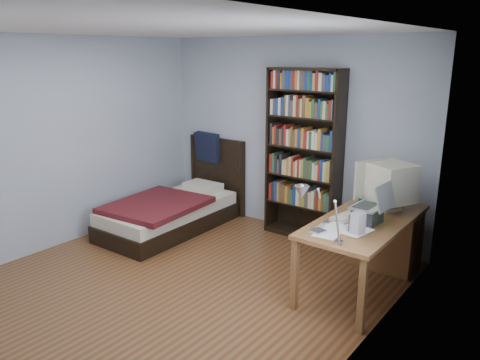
% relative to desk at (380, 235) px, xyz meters
% --- Properties ---
extents(room, '(4.20, 4.24, 2.50)m').
position_rel_desk_xyz_m(room, '(-1.48, -1.56, 0.84)').
color(room, '#5B311B').
rests_on(room, ground).
extents(desk, '(0.75, 1.63, 0.73)m').
position_rel_desk_xyz_m(desk, '(0.00, 0.00, 0.00)').
color(desk, brown).
rests_on(desk, floor).
extents(crt_monitor, '(0.59, 0.54, 0.50)m').
position_rel_desk_xyz_m(crt_monitor, '(0.05, -0.03, 0.59)').
color(crt_monitor, beige).
rests_on(crt_monitor, desk).
extents(laptop, '(0.34, 0.35, 0.41)m').
position_rel_desk_xyz_m(laptop, '(0.07, -0.54, 0.43)').
color(laptop, '#2D2D30').
rests_on(laptop, desk).
extents(desk_lamp, '(0.23, 0.50, 0.60)m').
position_rel_desk_xyz_m(desk_lamp, '(-0.04, -1.54, 0.79)').
color(desk_lamp, '#99999E').
rests_on(desk_lamp, desk).
extents(keyboard, '(0.25, 0.47, 0.04)m').
position_rel_desk_xyz_m(keyboard, '(-0.13, -0.51, 0.33)').
color(keyboard, '#B4A896').
rests_on(keyboard, desk).
extents(speaker, '(0.13, 0.13, 0.20)m').
position_rel_desk_xyz_m(speaker, '(0.10, -0.87, 0.41)').
color(speaker, '#969698').
rests_on(speaker, desk).
extents(soda_can, '(0.07, 0.07, 0.12)m').
position_rel_desk_xyz_m(soda_can, '(-0.15, -0.21, 0.38)').
color(soda_can, '#083206').
rests_on(soda_can, desk).
extents(mouse, '(0.06, 0.10, 0.03)m').
position_rel_desk_xyz_m(mouse, '(-0.02, -0.13, 0.33)').
color(mouse, silver).
rests_on(mouse, desk).
extents(phone_silver, '(0.07, 0.10, 0.02)m').
position_rel_desk_xyz_m(phone_silver, '(-0.25, -0.79, 0.32)').
color(phone_silver, silver).
rests_on(phone_silver, desk).
extents(phone_grey, '(0.06, 0.10, 0.02)m').
position_rel_desk_xyz_m(phone_grey, '(-0.24, -0.91, 0.32)').
color(phone_grey, '#969698').
rests_on(phone_grey, desk).
extents(external_drive, '(0.13, 0.13, 0.02)m').
position_rel_desk_xyz_m(external_drive, '(-0.19, -1.05, 0.32)').
color(external_drive, '#969698').
rests_on(external_drive, desk).
extents(bookshelf, '(0.95, 0.30, 2.12)m').
position_rel_desk_xyz_m(bookshelf, '(-1.18, 0.38, 0.65)').
color(bookshelf, black).
rests_on(bookshelf, floor).
extents(bed, '(1.10, 2.03, 1.16)m').
position_rel_desk_xyz_m(bed, '(-2.70, -0.41, -0.16)').
color(bed, black).
rests_on(bed, floor).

